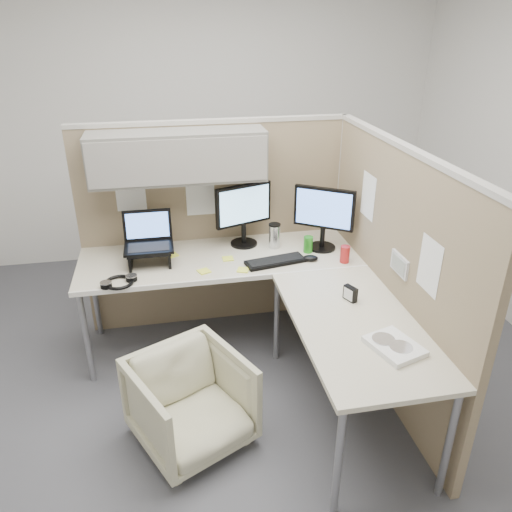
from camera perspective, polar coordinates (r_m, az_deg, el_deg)
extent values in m
plane|color=#45454B|center=(3.54, -0.84, -14.39)|extent=(4.50, 4.50, 0.00)
cube|color=#8F7B5E|center=(3.88, -4.74, 3.18)|extent=(2.00, 0.05, 1.60)
cube|color=#A8A399|center=(3.65, -5.22, 15.09)|extent=(2.00, 0.06, 0.03)
cube|color=slate|center=(3.53, -8.94, 11.27)|extent=(1.20, 0.34, 0.34)
cube|color=gray|center=(3.36, -8.78, 10.55)|extent=(1.18, 0.01, 0.30)
plane|color=white|center=(3.72, -14.17, 7.24)|extent=(0.26, 0.00, 0.26)
plane|color=white|center=(3.75, -6.38, 6.86)|extent=(0.26, 0.00, 0.26)
cube|color=#8F7B5E|center=(3.27, 15.14, -2.24)|extent=(0.05, 2.00, 1.60)
cube|color=#A8A399|center=(2.98, 16.95, 11.72)|extent=(0.06, 2.00, 0.03)
cube|color=#A8A399|center=(4.10, 9.31, 4.18)|extent=(0.06, 0.06, 1.60)
cube|color=silver|center=(3.06, 16.17, -0.94)|extent=(0.02, 0.20, 0.12)
cube|color=gray|center=(3.06, 15.94, -0.96)|extent=(0.00, 0.16, 0.09)
plane|color=white|center=(3.43, 12.70, 6.71)|extent=(0.00, 0.26, 0.26)
plane|color=white|center=(2.77, 19.21, -1.07)|extent=(0.00, 0.26, 0.26)
cube|color=beige|center=(3.59, -4.02, -0.25)|extent=(2.00, 0.68, 0.03)
cube|color=beige|center=(2.90, 11.31, -7.62)|extent=(0.68, 1.30, 0.03)
cube|color=white|center=(3.29, -3.26, -2.78)|extent=(2.00, 0.02, 0.03)
cylinder|color=gray|center=(3.55, -18.78, -8.85)|extent=(0.04, 0.04, 0.70)
cylinder|color=gray|center=(4.04, -17.93, -4.24)|extent=(0.04, 0.04, 0.70)
cylinder|color=gray|center=(2.62, 9.39, -22.25)|extent=(0.04, 0.04, 0.70)
cylinder|color=gray|center=(2.84, 21.16, -19.45)|extent=(0.04, 0.04, 0.70)
cylinder|color=gray|center=(3.57, 2.38, -7.04)|extent=(0.04, 0.04, 0.70)
imported|color=beige|center=(2.99, -7.47, -15.86)|extent=(0.78, 0.76, 0.61)
cylinder|color=black|center=(3.76, -1.40, 1.45)|extent=(0.20, 0.20, 0.02)
cylinder|color=black|center=(3.72, -1.41, 2.62)|extent=(0.04, 0.04, 0.15)
cube|color=black|center=(3.64, -1.45, 5.88)|extent=(0.43, 0.18, 0.30)
cube|color=#92D1FD|center=(3.63, -1.29, 5.78)|extent=(0.38, 0.14, 0.26)
cylinder|color=black|center=(3.73, 7.52, 1.01)|extent=(0.20, 0.20, 0.02)
cylinder|color=black|center=(3.69, 7.59, 2.18)|extent=(0.04, 0.04, 0.15)
cube|color=black|center=(3.61, 7.80, 5.45)|extent=(0.39, 0.27, 0.30)
cube|color=#588AF0|center=(3.59, 7.71, 5.35)|extent=(0.33, 0.23, 0.26)
cube|color=black|center=(3.49, -12.12, 0.70)|extent=(0.29, 0.23, 0.01)
cube|color=black|center=(3.52, -14.18, -0.24)|extent=(0.02, 0.21, 0.12)
cube|color=black|center=(3.51, -9.90, 0.12)|extent=(0.02, 0.21, 0.12)
cube|color=black|center=(3.48, -12.14, 0.94)|extent=(0.33, 0.23, 0.02)
cube|color=black|center=(3.57, -12.31, 3.52)|extent=(0.33, 0.06, 0.21)
cube|color=#598CF2|center=(3.56, -12.31, 3.45)|extent=(0.29, 0.04, 0.17)
cube|color=black|center=(3.47, 2.22, -0.63)|extent=(0.44, 0.21, 0.02)
ellipsoid|color=black|center=(3.52, 6.24, -0.23)|extent=(0.12, 0.09, 0.04)
cylinder|color=silver|center=(3.68, 2.12, 2.26)|extent=(0.08, 0.08, 0.18)
cylinder|color=black|center=(3.64, 2.15, 3.60)|extent=(0.09, 0.09, 0.01)
cylinder|color=#B21E1E|center=(3.52, 10.12, 0.20)|extent=(0.07, 0.07, 0.12)
cylinder|color=#268C1E|center=(3.63, 5.98, 1.32)|extent=(0.07, 0.07, 0.12)
cube|color=#E9F340|center=(3.53, -3.23, -0.30)|extent=(0.08, 0.08, 0.01)
cube|color=#E9F340|center=(3.37, -1.48, -1.60)|extent=(0.10, 0.10, 0.01)
cube|color=#E9F340|center=(3.63, -9.55, 0.12)|extent=(0.10, 0.10, 0.01)
cube|color=#E9F340|center=(3.37, -5.97, -1.74)|extent=(0.10, 0.10, 0.01)
torus|color=black|center=(3.32, -15.38, -2.92)|extent=(0.25, 0.25, 0.02)
cylinder|color=black|center=(3.30, -16.77, -3.19)|extent=(0.07, 0.07, 0.03)
cylinder|color=black|center=(3.34, -14.04, -2.45)|extent=(0.07, 0.07, 0.03)
cube|color=white|center=(2.71, 15.53, -9.90)|extent=(0.29, 0.33, 0.03)
cylinder|color=silver|center=(2.69, 16.23, -9.91)|extent=(0.12, 0.12, 0.00)
cylinder|color=silver|center=(2.72, 14.36, -9.13)|extent=(0.12, 0.12, 0.00)
cube|color=black|center=(3.06, 10.73, -4.23)|extent=(0.07, 0.10, 0.09)
cube|color=white|center=(3.05, 10.49, -4.33)|extent=(0.03, 0.07, 0.07)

